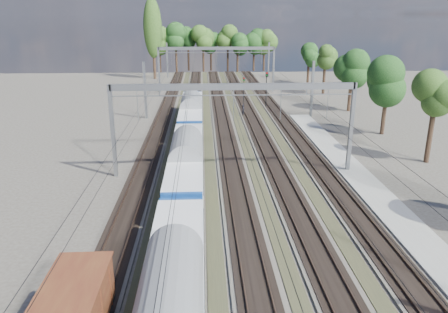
{
  "coord_description": "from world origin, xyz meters",
  "views": [
    {
      "loc": [
        -2.93,
        -10.59,
        15.14
      ],
      "look_at": [
        -1.05,
        27.11,
        2.8
      ],
      "focal_mm": 35.0,
      "sensor_mm": 36.0,
      "label": 1
    }
  ],
  "objects_px": {
    "emu_train": "(186,157)",
    "worker": "(243,110)",
    "signal_near": "(244,89)",
    "signal_far": "(266,85)"
  },
  "relations": [
    {
      "from": "worker",
      "to": "emu_train",
      "type": "bearing_deg",
      "value": 170.56
    },
    {
      "from": "emu_train",
      "to": "worker",
      "type": "distance_m",
      "value": 29.38
    },
    {
      "from": "signal_near",
      "to": "signal_far",
      "type": "relative_size",
      "value": 0.85
    },
    {
      "from": "signal_near",
      "to": "signal_far",
      "type": "height_order",
      "value": "signal_far"
    },
    {
      "from": "emu_train",
      "to": "worker",
      "type": "xyz_separation_m",
      "value": [
        7.9,
        28.24,
        -1.77
      ]
    },
    {
      "from": "signal_far",
      "to": "worker",
      "type": "bearing_deg",
      "value": -109.09
    },
    {
      "from": "signal_near",
      "to": "worker",
      "type": "bearing_deg",
      "value": -101.24
    },
    {
      "from": "worker",
      "to": "signal_near",
      "type": "height_order",
      "value": "signal_near"
    },
    {
      "from": "worker",
      "to": "signal_near",
      "type": "bearing_deg",
      "value": 0.43
    },
    {
      "from": "emu_train",
      "to": "signal_near",
      "type": "relative_size",
      "value": 12.78
    }
  ]
}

